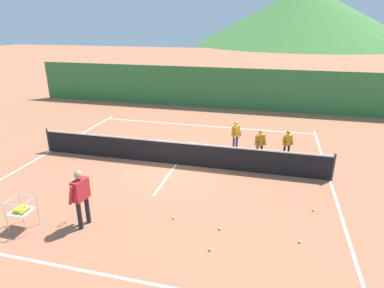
% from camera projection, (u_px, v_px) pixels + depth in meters
% --- Properties ---
extents(ground_plane, '(120.00, 120.00, 0.00)m').
position_uv_depth(ground_plane, '(176.00, 164.00, 13.14)').
color(ground_plane, '#A86647').
extents(line_baseline_near, '(11.66, 0.08, 0.01)m').
position_uv_depth(line_baseline_near, '(98.00, 273.00, 7.45)').
color(line_baseline_near, white).
rests_on(line_baseline_near, ground).
extents(line_baseline_far, '(11.66, 0.08, 0.01)m').
position_uv_depth(line_baseline_far, '(204.00, 126.00, 17.95)').
color(line_baseline_far, white).
rests_on(line_baseline_far, ground).
extents(line_sideline_west, '(0.08, 11.57, 0.01)m').
position_uv_depth(line_sideline_west, '(51.00, 151.00, 14.47)').
color(line_sideline_west, white).
rests_on(line_sideline_west, ground).
extents(line_sideline_east, '(0.08, 11.57, 0.01)m').
position_uv_depth(line_sideline_east, '(330.00, 180.00, 11.80)').
color(line_sideline_east, white).
rests_on(line_sideline_east, ground).
extents(line_service_center, '(0.08, 5.25, 0.01)m').
position_uv_depth(line_service_center, '(176.00, 164.00, 13.14)').
color(line_service_center, white).
rests_on(line_service_center, ground).
extents(tennis_net, '(11.83, 0.08, 1.05)m').
position_uv_depth(tennis_net, '(176.00, 153.00, 12.96)').
color(tennis_net, '#333338').
rests_on(tennis_net, ground).
extents(instructor, '(0.44, 0.82, 1.71)m').
position_uv_depth(instructor, '(81.00, 193.00, 8.86)').
color(instructor, black).
rests_on(instructor, ground).
extents(student_0, '(0.41, 0.72, 1.34)m').
position_uv_depth(student_0, '(236.00, 133.00, 14.30)').
color(student_0, navy).
rests_on(student_0, ground).
extents(student_1, '(0.48, 0.69, 1.32)m').
position_uv_depth(student_1, '(260.00, 142.00, 13.28)').
color(student_1, black).
rests_on(student_1, ground).
extents(student_2, '(0.47, 0.64, 1.22)m').
position_uv_depth(student_2, '(288.00, 142.00, 13.46)').
color(student_2, black).
rests_on(student_2, ground).
extents(ball_cart, '(0.58, 0.58, 0.90)m').
position_uv_depth(ball_cart, '(21.00, 210.00, 8.87)').
color(ball_cart, '#B7B7BC').
rests_on(ball_cart, ground).
extents(tennis_ball_0, '(0.07, 0.07, 0.07)m').
position_uv_depth(tennis_ball_0, '(313.00, 210.00, 9.89)').
color(tennis_ball_0, yellow).
rests_on(tennis_ball_0, ground).
extents(tennis_ball_1, '(0.07, 0.07, 0.07)m').
position_uv_depth(tennis_ball_1, '(300.00, 242.00, 8.47)').
color(tennis_ball_1, yellow).
rests_on(tennis_ball_1, ground).
extents(tennis_ball_2, '(0.07, 0.07, 0.07)m').
position_uv_depth(tennis_ball_2, '(173.00, 218.00, 9.50)').
color(tennis_ball_2, yellow).
rests_on(tennis_ball_2, ground).
extents(tennis_ball_3, '(0.07, 0.07, 0.07)m').
position_uv_depth(tennis_ball_3, '(220.00, 229.00, 9.01)').
color(tennis_ball_3, yellow).
rests_on(tennis_ball_3, ground).
extents(tennis_ball_4, '(0.07, 0.07, 0.07)m').
position_uv_depth(tennis_ball_4, '(210.00, 249.00, 8.18)').
color(tennis_ball_4, yellow).
rests_on(tennis_ball_4, ground).
extents(tennis_ball_5, '(0.07, 0.07, 0.07)m').
position_uv_depth(tennis_ball_5, '(75.00, 159.00, 13.58)').
color(tennis_ball_5, yellow).
rests_on(tennis_ball_5, ground).
extents(windscreen_fence, '(25.66, 0.08, 2.65)m').
position_uv_depth(windscreen_fence, '(218.00, 88.00, 21.22)').
color(windscreen_fence, '#33753D').
rests_on(windscreen_fence, ground).
extents(hill_0, '(52.31, 52.31, 13.43)m').
position_uv_depth(hill_0, '(304.00, 15.00, 78.15)').
color(hill_0, '#427A38').
rests_on(hill_0, ground).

